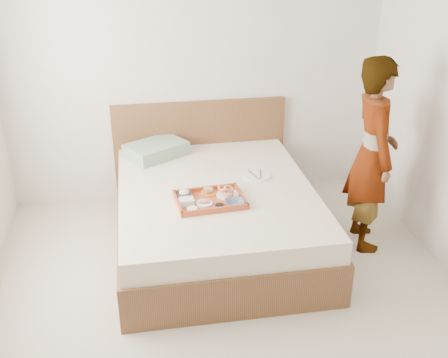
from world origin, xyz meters
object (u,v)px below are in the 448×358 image
object	(u,v)px
bed	(216,216)
person	(372,155)
dinner_plate	(257,176)
tray	(210,200)

from	to	relation	value
bed	person	xyz separation A→B (m)	(1.24, -0.17, 0.53)
bed	dinner_plate	size ratio (longest dim) A/B	8.47
bed	dinner_plate	world-z (taller)	dinner_plate
bed	person	size ratio (longest dim) A/B	1.26
bed	tray	distance (m)	0.38
tray	dinner_plate	bearing A→B (deg)	35.70
tray	dinner_plate	size ratio (longest dim) A/B	2.19
bed	tray	world-z (taller)	tray
dinner_plate	person	world-z (taller)	person
dinner_plate	tray	bearing A→B (deg)	-139.51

